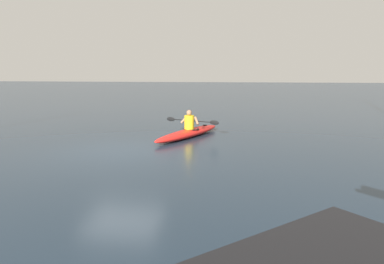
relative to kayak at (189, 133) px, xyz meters
name	(u,v)px	position (x,y,z in m)	size (l,w,h in m)	color
ground_plane	(121,151)	(1.73, 2.79, -0.16)	(160.00, 160.00, 0.00)	#1E2D3D
kayak	(189,133)	(0.00, 0.00, 0.00)	(2.25, 4.28, 0.31)	red
kayaker	(189,121)	(-0.02, -0.06, 0.46)	(2.23, 0.93, 0.75)	yellow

